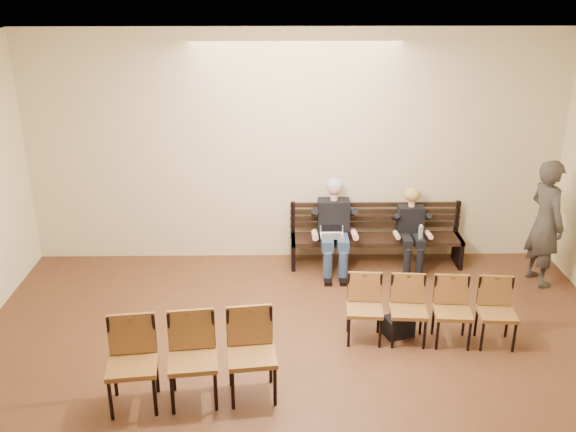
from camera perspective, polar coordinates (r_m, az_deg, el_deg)
name	(u,v)px	position (r m, az deg, el deg)	size (l,w,h in m)	color
room_walls	(309,195)	(5.33, 1.87, 1.92)	(8.02, 10.01, 3.51)	beige
bench	(376,251)	(9.89, 7.79, -3.08)	(2.60, 0.90, 0.45)	black
seated_man	(334,225)	(9.51, 4.10, -0.84)	(0.58, 0.81, 1.40)	black
seated_woman	(411,234)	(9.74, 10.87, -1.56)	(0.48, 0.66, 1.11)	black
laptop	(332,238)	(9.40, 3.95, -1.95)	(0.34, 0.27, 0.25)	silver
water_bottle	(420,239)	(9.56, 11.66, -2.03)	(0.07, 0.07, 0.22)	silver
bag	(398,326)	(8.18, 9.80, -9.62)	(0.34, 0.24, 0.25)	black
passerby	(547,214)	(9.66, 22.04, 0.19)	(0.77, 0.51, 2.11)	#35302B
chair_row_front	(430,312)	(7.98, 12.54, -8.32)	(2.01, 0.45, 0.83)	brown
chair_row_back	(193,361)	(6.88, -8.46, -12.67)	(1.73, 0.53, 0.97)	brown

